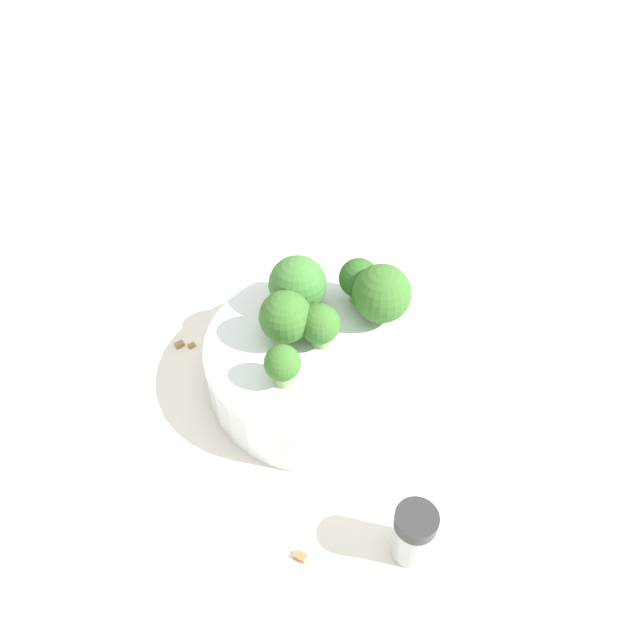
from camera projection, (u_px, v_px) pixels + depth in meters
ground_plane at (320, 378)px, 0.65m from camera, size 3.00×3.00×0.00m
bowl at (320, 361)px, 0.63m from camera, size 0.23×0.23×0.05m
broccoli_floret_0 at (298, 285)px, 0.63m from camera, size 0.06×0.06×0.06m
broccoli_floret_1 at (286, 317)px, 0.59m from camera, size 0.05×0.05×0.06m
broccoli_floret_2 at (323, 324)px, 0.60m from camera, size 0.04×0.04×0.05m
broccoli_floret_3 at (382, 294)px, 0.61m from camera, size 0.06×0.06×0.06m
broccoli_floret_4 at (283, 365)px, 0.56m from camera, size 0.03×0.03×0.04m
broccoli_floret_5 at (359, 279)px, 0.64m from camera, size 0.04×0.04×0.05m
pepper_shaker at (413, 533)px, 0.50m from camera, size 0.04×0.04×0.06m
almond_crumb_0 at (179, 343)px, 0.68m from camera, size 0.01×0.01×0.01m
almond_crumb_1 at (300, 555)px, 0.51m from camera, size 0.01×0.01×0.01m
almond_crumb_2 at (192, 344)px, 0.68m from camera, size 0.01×0.01×0.01m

